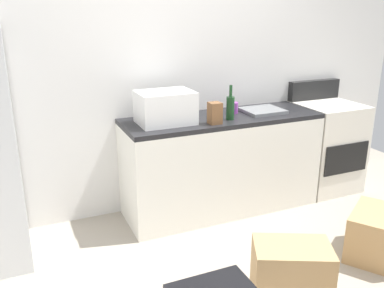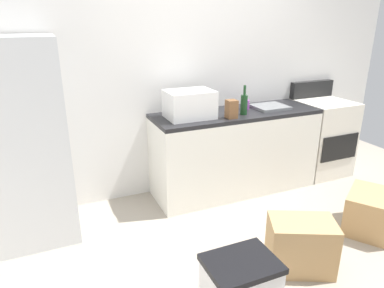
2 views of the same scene
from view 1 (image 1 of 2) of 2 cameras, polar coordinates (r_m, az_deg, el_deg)
wall_back at (r=3.84m, az=-2.18°, el=10.37°), size 5.00×0.10×2.60m
kitchen_counter at (r=3.86m, az=4.04°, el=-2.67°), size 1.80×0.60×0.90m
stove_oven at (r=4.53m, az=17.83°, el=-0.13°), size 0.60×0.61×1.10m
microwave at (r=3.47m, az=-3.69°, el=5.03°), size 0.46×0.34×0.27m
sink_basin at (r=3.92m, az=9.68°, el=4.55°), size 0.36×0.32×0.03m
wine_bottle at (r=3.60m, az=5.28°, el=5.08°), size 0.07×0.07×0.30m
coffee_mug at (r=3.84m, az=5.74°, el=4.97°), size 0.08×0.08×0.10m
knife_block at (r=3.46m, az=3.15°, el=4.26°), size 0.10×0.10×0.18m
cardboard_box_large at (r=3.53m, az=24.16°, el=-11.29°), size 0.62×0.59×0.36m
cardboard_box_small at (r=2.85m, az=13.43°, el=-17.00°), size 0.57×0.49×0.41m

